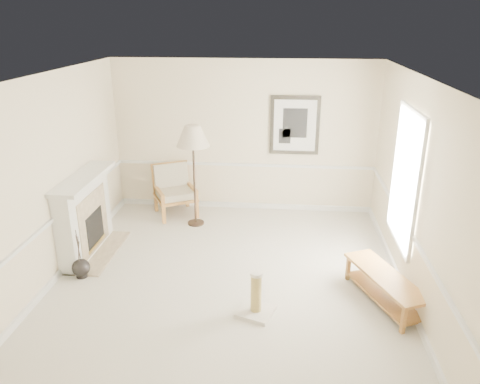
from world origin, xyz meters
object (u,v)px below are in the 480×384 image
at_px(bench, 385,284).
at_px(floor_vase, 81,268).
at_px(armchair, 174,188).
at_px(scratching_post, 256,301).
at_px(floor_lamp, 193,139).

bearing_deg(bench, floor_vase, 176.81).
height_order(armchair, bench, armchair).
xyz_separation_m(bench, scratching_post, (-1.69, -0.43, -0.08)).
xyz_separation_m(armchair, bench, (3.47, -2.75, -0.25)).
bearing_deg(floor_lamp, scratching_post, -64.50).
distance_m(floor_lamp, scratching_post, 3.30).
relative_size(floor_lamp, scratching_post, 3.05).
distance_m(armchair, floor_lamp, 1.31).
height_order(bench, scratching_post, scratching_post).
bearing_deg(floor_vase, scratching_post, -14.37).
relative_size(floor_vase, floor_lamp, 0.42).
bearing_deg(bench, armchair, 141.67).
bearing_deg(armchair, bench, -66.20).
distance_m(floor_vase, bench, 4.31).
distance_m(bench, scratching_post, 1.74).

